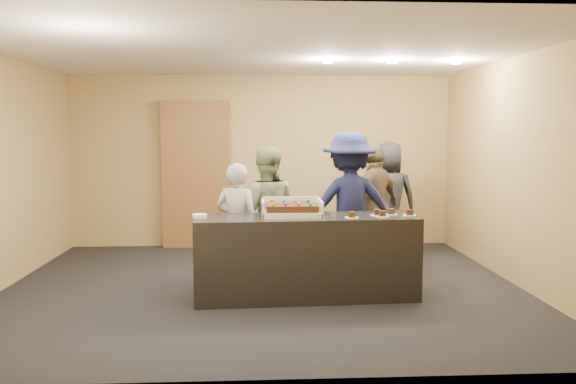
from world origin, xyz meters
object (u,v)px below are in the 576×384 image
object	(u,v)px
person_brown_extra	(375,206)
person_dark_suit	(388,199)
cake_box	(292,212)
sheet_cake	(292,207)
serving_counter	(306,257)
plate_stack	(200,216)
person_server_grey	(237,225)
person_sage_man	(266,213)
storage_cabinet	(196,175)
person_navy_man	(349,206)

from	to	relation	value
person_brown_extra	person_dark_suit	size ratio (longest dim) A/B	0.98
cake_box	person_dark_suit	bearing A→B (deg)	52.66
sheet_cake	serving_counter	bearing A→B (deg)	-0.00
sheet_cake	plate_stack	world-z (taller)	sheet_cake
serving_counter	person_server_grey	distance (m)	0.93
person_server_grey	person_dark_suit	world-z (taller)	person_dark_suit
person_sage_man	storage_cabinet	bearing A→B (deg)	-60.17
sheet_cake	cake_box	bearing A→B (deg)	89.12
person_navy_man	person_brown_extra	distance (m)	0.77
storage_cabinet	person_dark_suit	world-z (taller)	storage_cabinet
cake_box	person_dark_suit	world-z (taller)	person_dark_suit
plate_stack	person_brown_extra	bearing A→B (deg)	33.61
plate_stack	person_brown_extra	distance (m)	2.64
storage_cabinet	person_brown_extra	distance (m)	2.94
person_brown_extra	person_server_grey	bearing A→B (deg)	-16.74
person_sage_man	person_dark_suit	world-z (taller)	person_dark_suit
cake_box	person_navy_man	xyz separation A→B (m)	(0.76, 0.77, -0.04)
person_server_grey	person_brown_extra	size ratio (longest dim) A/B	0.89
serving_counter	cake_box	bearing A→B (deg)	168.33
serving_counter	person_navy_man	distance (m)	1.09
person_sage_man	person_navy_man	world-z (taller)	person_navy_man
sheet_cake	person_server_grey	xyz separation A→B (m)	(-0.61, 0.45, -0.27)
serving_counter	person_brown_extra	world-z (taller)	person_brown_extra
person_server_grey	serving_counter	bearing A→B (deg)	171.23
person_dark_suit	person_sage_man	bearing A→B (deg)	38.58
sheet_cake	person_brown_extra	bearing A→B (deg)	49.31
serving_counter	person_navy_man	world-z (taller)	person_navy_man
person_navy_man	person_brown_extra	size ratio (longest dim) A/B	1.10
cake_box	person_navy_man	distance (m)	1.08
cake_box	sheet_cake	bearing A→B (deg)	-90.88
sheet_cake	person_sage_man	bearing A→B (deg)	108.76
person_navy_man	person_brown_extra	world-z (taller)	person_navy_man
serving_counter	storage_cabinet	world-z (taller)	storage_cabinet
plate_stack	person_navy_man	world-z (taller)	person_navy_man
serving_counter	person_dark_suit	world-z (taller)	person_dark_suit
person_brown_extra	person_dark_suit	xyz separation A→B (m)	(0.32, 0.62, 0.02)
cake_box	person_navy_man	size ratio (longest dim) A/B	0.36
plate_stack	person_sage_man	size ratio (longest dim) A/B	0.10
serving_counter	person_brown_extra	bearing A→B (deg)	50.26
serving_counter	person_server_grey	xyz separation A→B (m)	(-0.76, 0.45, 0.28)
storage_cabinet	person_brown_extra	bearing A→B (deg)	-29.32
plate_stack	sheet_cake	bearing A→B (deg)	3.13
storage_cabinet	person_server_grey	bearing A→B (deg)	-72.92
plate_stack	person_dark_suit	distance (m)	3.26
cake_box	sheet_cake	world-z (taller)	cake_box
cake_box	person_brown_extra	size ratio (longest dim) A/B	0.39
serving_counter	person_dark_suit	size ratio (longest dim) A/B	1.43
person_server_grey	cake_box	bearing A→B (deg)	166.74
sheet_cake	person_navy_man	distance (m)	1.10
person_navy_man	person_brown_extra	bearing A→B (deg)	-132.73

